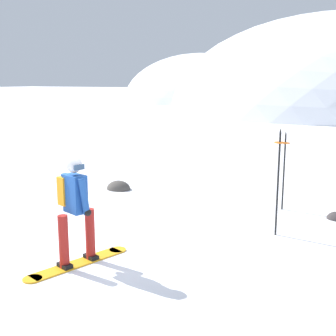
% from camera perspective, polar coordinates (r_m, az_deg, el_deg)
% --- Properties ---
extents(ground_plane, '(300.00, 300.00, 0.00)m').
position_cam_1_polar(ground_plane, '(7.33, -10.36, -11.47)').
color(ground_plane, white).
extents(ridge_peak_main, '(30.04, 27.04, 17.21)m').
position_cam_1_polar(ridge_peak_main, '(42.71, 20.73, 6.79)').
color(ridge_peak_main, white).
rests_on(ridge_peak_main, ground).
extents(ridge_peak_far, '(20.37, 18.33, 12.49)m').
position_cam_1_polar(ridge_peak_far, '(58.27, 4.17, 8.49)').
color(ridge_peak_far, white).
rests_on(ridge_peak_far, ground).
extents(snowboarder_main, '(0.74, 1.77, 1.71)m').
position_cam_1_polar(snowboarder_main, '(6.88, -11.97, -4.96)').
color(snowboarder_main, orange).
rests_on(snowboarder_main, ground).
extents(piste_marker_near, '(0.20, 0.20, 1.75)m').
position_cam_1_polar(piste_marker_near, '(9.91, 14.81, 0.37)').
color(piste_marker_near, black).
rests_on(piste_marker_near, ground).
extents(piste_marker_far, '(0.20, 0.20, 1.99)m').
position_cam_1_polar(piste_marker_far, '(8.19, 14.09, -0.91)').
color(piste_marker_far, black).
rests_on(piste_marker_far, ground).
extents(rock_mid, '(0.65, 0.55, 0.46)m').
position_cam_1_polar(rock_mid, '(11.66, -6.42, -2.75)').
color(rock_mid, '#4C4742').
rests_on(rock_mid, ground).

